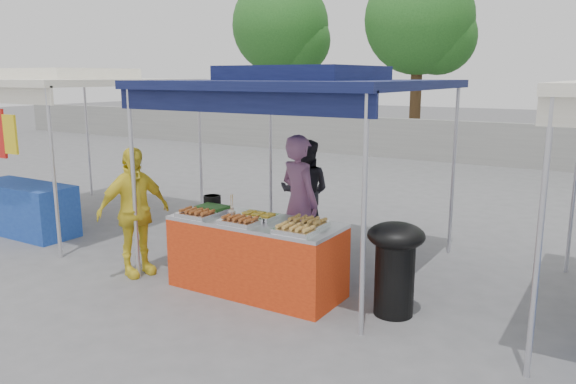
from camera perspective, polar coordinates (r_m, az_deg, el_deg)
The scene contains 22 objects.
ground_plane at distance 6.71m, azimuth -2.72°, elevation -9.71°, with size 80.00×80.00×0.00m, color slate.
back_wall at distance 16.64m, azimuth 19.15°, elevation 4.69°, with size 40.00×0.25×1.20m, color gray.
main_canopy at distance 7.07m, azimuth 1.60°, elevation 11.06°, with size 3.20×3.20×2.57m.
neighbor_stall_left at distance 9.90m, azimuth -22.99°, elevation 5.87°, with size 3.20×3.20×2.57m.
tree_0 at distance 21.06m, azimuth -0.36°, elevation 16.18°, with size 3.54×3.48×5.98m.
tree_1 at distance 18.93m, azimuth 13.63°, elevation 16.21°, with size 3.50×3.44×5.91m.
vendor_table at distance 6.49m, azimuth -3.25°, elevation -6.48°, with size 2.00×0.80×0.85m.
food_tray_fl at distance 6.58m, azimuth -9.26°, elevation -2.22°, with size 0.42×0.30×0.07m.
food_tray_fm at distance 6.20m, azimuth -4.95°, elevation -2.95°, with size 0.42×0.30×0.07m.
food_tray_fr at distance 5.83m, azimuth 0.75°, elevation -3.88°, with size 0.42×0.30×0.07m.
food_tray_bl at distance 6.80m, azimuth -7.69°, elevation -1.71°, with size 0.42×0.30×0.07m.
food_tray_bm at distance 6.43m, azimuth -3.00°, elevation -2.40°, with size 0.42×0.30×0.07m.
food_tray_br at distance 6.12m, azimuth 1.96°, elevation -3.12°, with size 0.42×0.30×0.07m.
cooking_pot at distance 7.12m, azimuth -7.71°, elevation -0.86°, with size 0.22×0.22×0.13m, color black.
skewer_cup at distance 6.36m, azimuth -5.73°, elevation -2.40°, with size 0.09×0.09×0.11m, color silver.
wok_burner at distance 5.92m, azimuth 10.83°, elevation -6.85°, with size 0.59×0.59×1.00m.
crate_left at distance 7.29m, azimuth -4.42°, elevation -6.71°, with size 0.51×0.36×0.30m, color #1532B2.
crate_right at distance 6.86m, azimuth 1.08°, elevation -7.77°, with size 0.54×0.38×0.33m, color #1532B2.
crate_stacked at distance 6.75m, azimuth 1.09°, elevation -5.16°, with size 0.54×0.38×0.33m, color #1532B2.
vendor_woman at distance 7.17m, azimuth 1.14°, elevation -1.05°, with size 0.63×0.42×1.73m, color #976087.
helper_man at distance 8.24m, azimuth 1.72°, elevation -0.00°, with size 0.76×0.59×1.56m, color black.
customer_person at distance 7.18m, azimuth -15.40°, elevation -1.96°, with size 0.94×0.39×1.61m, color yellow.
Camera 1 is at (3.53, -5.16, 2.45)m, focal length 35.00 mm.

